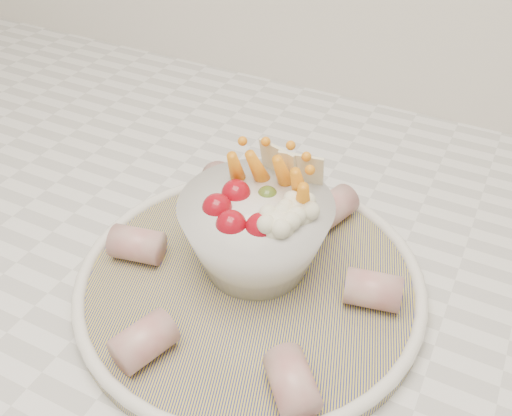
% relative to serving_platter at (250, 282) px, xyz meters
% --- Properties ---
extents(serving_platter, '(0.40, 0.40, 0.02)m').
position_rel_serving_platter_xyz_m(serving_platter, '(0.00, 0.00, 0.00)').
color(serving_platter, navy).
rests_on(serving_platter, kitchen_counter).
extents(veggie_bowl, '(0.14, 0.14, 0.11)m').
position_rel_serving_platter_xyz_m(veggie_bowl, '(-0.00, 0.02, 0.05)').
color(veggie_bowl, silver).
rests_on(veggie_bowl, serving_platter).
extents(cured_meat_rolls, '(0.27, 0.28, 0.03)m').
position_rel_serving_platter_xyz_m(cured_meat_rolls, '(0.00, 0.00, 0.02)').
color(cured_meat_rolls, '#A44B4C').
rests_on(cured_meat_rolls, serving_platter).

